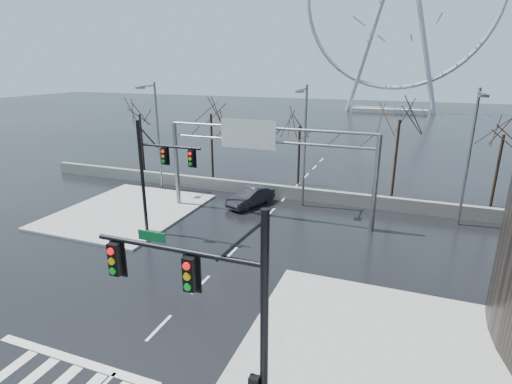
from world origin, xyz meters
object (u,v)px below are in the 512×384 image
at_px(sign_gantry, 263,152).
at_px(car, 251,197).
at_px(signal_mast_far, 155,169).
at_px(signal_mast_near, 219,306).

xyz_separation_m(sign_gantry, car, (-1.79, 2.04, -4.42)).
relative_size(sign_gantry, car, 3.53).
bearing_deg(signal_mast_far, car, 65.25).
bearing_deg(signal_mast_far, signal_mast_near, -49.74).
bearing_deg(sign_gantry, signal_mast_near, -73.81).
bearing_deg(car, sign_gantry, -28.24).
bearing_deg(signal_mast_near, sign_gantry, 106.19).
relative_size(signal_mast_far, sign_gantry, 0.49).
height_order(signal_mast_near, signal_mast_far, same).
xyz_separation_m(signal_mast_far, car, (3.71, 8.04, -4.07)).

